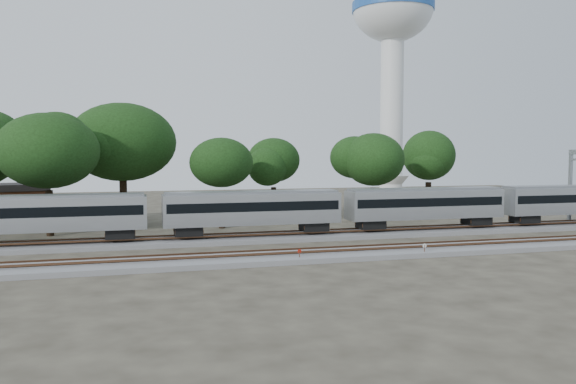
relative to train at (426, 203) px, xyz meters
name	(u,v)px	position (x,y,z in m)	size (l,w,h in m)	color
ground	(267,251)	(-18.34, -6.00, -3.12)	(160.00, 160.00, 0.00)	#383328
track_far	(253,238)	(-18.34, 0.00, -2.92)	(160.00, 5.00, 0.73)	slate
track_near	(279,257)	(-18.34, -10.00, -2.92)	(160.00, 5.00, 0.73)	slate
train	(426,203)	(0.00, 0.00, 0.00)	(124.05, 3.02, 4.45)	#B1B3B8
switch_stand_red	(299,254)	(-17.08, -11.48, -2.47)	(0.32, 0.11, 1.03)	#512D19
switch_stand_white	(425,248)	(-6.69, -11.85, -2.45)	(0.34, 0.06, 1.06)	#512D19
switch_lever	(377,256)	(-10.70, -11.53, -2.97)	(0.50, 0.30, 0.30)	#512D19
water_tower	(393,32)	(16.58, 42.93, 27.17)	(14.77, 14.77, 40.90)	silver
brick_building	(10,201)	(-44.49, 25.43, -0.89)	(10.40, 8.31, 4.43)	brown
tree_2	(48,151)	(-37.42, 8.27, 5.40)	(8.68, 8.68, 12.24)	black
tree_3	(122,142)	(-30.44, 15.93, 6.44)	(9.74, 9.74, 13.73)	black
tree_4	(221,163)	(-19.88, 9.50, 4.12)	(7.39, 7.39, 10.42)	black
tree_5	(274,160)	(-12.20, 16.69, 4.27)	(7.54, 7.54, 10.63)	black
tree_6	(373,160)	(-0.84, 11.66, 4.37)	(7.64, 7.64, 10.77)	black
tree_7	(429,156)	(9.95, 17.33, 4.84)	(8.11, 8.11, 11.43)	black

